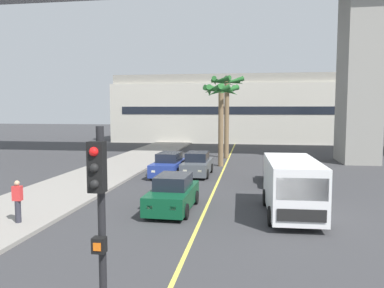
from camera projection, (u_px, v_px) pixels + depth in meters
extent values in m
cube|color=gray|center=(14.00, 212.00, 16.27)|extent=(4.80, 80.00, 0.15)
cube|color=#DBCC4C|center=(217.00, 184.00, 22.95)|extent=(0.14, 56.00, 0.01)
cube|color=gray|center=(359.00, 70.00, 31.73)|extent=(2.80, 4.40, 15.43)
cube|color=beige|center=(236.00, 113.00, 52.67)|extent=(33.40, 8.00, 7.82)
cube|color=#9C998D|center=(237.00, 80.00, 52.26)|extent=(32.73, 7.20, 1.20)
cube|color=black|center=(235.00, 110.00, 48.67)|extent=(30.06, 0.04, 1.00)
cube|color=#4C5156|center=(197.00, 167.00, 25.81)|extent=(1.73, 4.11, 0.80)
cube|color=black|center=(197.00, 157.00, 25.89)|extent=(1.41, 2.06, 0.60)
cube|color=#F2EDCC|center=(200.00, 171.00, 23.75)|extent=(0.24, 0.08, 0.14)
cube|color=#F2EDCC|center=(185.00, 171.00, 23.90)|extent=(0.24, 0.08, 0.14)
cylinder|color=black|center=(207.00, 174.00, 24.45)|extent=(0.23, 0.64, 0.64)
cylinder|color=black|center=(182.00, 173.00, 24.71)|extent=(0.23, 0.64, 0.64)
cylinder|color=black|center=(211.00, 168.00, 26.95)|extent=(0.23, 0.64, 0.64)
cylinder|color=black|center=(188.00, 168.00, 27.21)|extent=(0.23, 0.64, 0.64)
cube|color=#4C5156|center=(281.00, 174.00, 22.83)|extent=(1.81, 4.14, 0.80)
cube|color=black|center=(281.00, 163.00, 22.92)|extent=(1.45, 2.09, 0.60)
cube|color=#F2EDCC|center=(293.00, 180.00, 20.78)|extent=(0.24, 0.09, 0.14)
cube|color=#F2EDCC|center=(276.00, 179.00, 20.90)|extent=(0.24, 0.09, 0.14)
cylinder|color=black|center=(298.00, 183.00, 21.50)|extent=(0.24, 0.65, 0.64)
cylinder|color=black|center=(268.00, 182.00, 21.70)|extent=(0.24, 0.65, 0.64)
cylinder|color=black|center=(292.00, 175.00, 24.01)|extent=(0.24, 0.65, 0.64)
cylinder|color=black|center=(266.00, 175.00, 24.21)|extent=(0.24, 0.65, 0.64)
cube|color=#0C4728|center=(173.00, 197.00, 16.88)|extent=(1.79, 4.14, 0.80)
cube|color=black|center=(173.00, 181.00, 16.96)|extent=(1.44, 2.08, 0.60)
cube|color=#F2EDCC|center=(173.00, 208.00, 14.82)|extent=(0.24, 0.09, 0.14)
cube|color=#F2EDCC|center=(150.00, 207.00, 14.98)|extent=(0.24, 0.09, 0.14)
cylinder|color=black|center=(185.00, 211.00, 15.51)|extent=(0.23, 0.64, 0.64)
cylinder|color=black|center=(147.00, 210.00, 15.79)|extent=(0.23, 0.64, 0.64)
cylinder|color=black|center=(195.00, 197.00, 18.01)|extent=(0.23, 0.64, 0.64)
cylinder|color=black|center=(162.00, 196.00, 18.29)|extent=(0.23, 0.64, 0.64)
cube|color=navy|center=(169.00, 168.00, 25.50)|extent=(1.85, 4.16, 0.80)
cube|color=black|center=(169.00, 157.00, 25.58)|extent=(1.47, 2.10, 0.60)
cube|color=#F2EDCC|center=(168.00, 172.00, 23.44)|extent=(0.24, 0.09, 0.14)
cube|color=#F2EDCC|center=(153.00, 171.00, 23.61)|extent=(0.24, 0.09, 0.14)
cylinder|color=black|center=(176.00, 175.00, 24.13)|extent=(0.24, 0.65, 0.64)
cylinder|color=black|center=(152.00, 174.00, 24.43)|extent=(0.24, 0.65, 0.64)
cylinder|color=black|center=(184.00, 169.00, 26.61)|extent=(0.24, 0.65, 0.64)
cylinder|color=black|center=(162.00, 168.00, 26.91)|extent=(0.24, 0.65, 0.64)
cube|color=white|center=(292.00, 185.00, 15.96)|extent=(2.15, 5.26, 2.10)
cube|color=black|center=(302.00, 189.00, 13.40)|extent=(1.80, 0.13, 0.80)
cube|color=black|center=(302.00, 216.00, 13.42)|extent=(1.70, 0.11, 0.44)
cylinder|color=black|center=(323.00, 218.00, 14.39)|extent=(0.28, 0.77, 0.76)
cylinder|color=black|center=(271.00, 216.00, 14.62)|extent=(0.28, 0.77, 0.76)
cylinder|color=black|center=(308.00, 199.00, 17.47)|extent=(0.28, 0.77, 0.76)
cylinder|color=black|center=(266.00, 197.00, 17.70)|extent=(0.28, 0.77, 0.76)
cylinder|color=black|center=(103.00, 261.00, 5.94)|extent=(0.12, 0.12, 4.20)
cube|color=black|center=(97.00, 167.00, 5.67)|extent=(0.24, 0.20, 0.76)
sphere|color=red|center=(94.00, 152.00, 5.55)|extent=(0.14, 0.14, 0.14)
sphere|color=black|center=(94.00, 168.00, 5.57)|extent=(0.14, 0.14, 0.14)
sphere|color=black|center=(95.00, 184.00, 5.59)|extent=(0.14, 0.14, 0.14)
cube|color=black|center=(99.00, 245.00, 5.80)|extent=(0.20, 0.16, 0.24)
cube|color=orange|center=(97.00, 247.00, 5.72)|extent=(0.12, 0.03, 0.12)
cylinder|color=brown|center=(221.00, 128.00, 29.76)|extent=(0.41, 0.41, 6.00)
sphere|color=#236028|center=(221.00, 87.00, 29.47)|extent=(0.60, 0.60, 0.60)
cone|color=#236028|center=(233.00, 90.00, 29.29)|extent=(0.56, 1.90, 0.84)
cone|color=#236028|center=(229.00, 91.00, 30.13)|extent=(1.75, 1.48, 0.98)
cone|color=#236028|center=(222.00, 90.00, 30.39)|extent=(1.88, 0.49, 0.80)
cone|color=#236028|center=(213.00, 90.00, 30.18)|extent=(1.56, 1.70, 0.78)
cone|color=#236028|center=(209.00, 92.00, 29.56)|extent=(0.60, 1.89, 1.05)
cone|color=#236028|center=(212.00, 90.00, 28.92)|extent=(1.68, 1.59, 0.84)
cone|color=#236028|center=(219.00, 91.00, 28.63)|extent=(1.90, 0.66, 1.05)
cone|color=#236028|center=(228.00, 90.00, 28.73)|extent=(1.70, 1.56, 0.95)
cylinder|color=brown|center=(227.00, 120.00, 34.65)|extent=(0.43, 0.43, 7.01)
sphere|color=#236028|center=(227.00, 79.00, 34.32)|extent=(0.60, 0.60, 0.60)
cone|color=#236028|center=(239.00, 82.00, 34.28)|extent=(0.66, 2.26, 0.89)
cone|color=#236028|center=(233.00, 82.00, 35.20)|extent=(2.16, 1.47, 0.84)
cone|color=#236028|center=(223.00, 82.00, 35.39)|extent=(2.22, 1.30, 0.87)
cone|color=#236028|center=(215.00, 82.00, 34.46)|extent=(0.52, 2.24, 0.88)
cone|color=#236028|center=(220.00, 80.00, 33.50)|extent=(2.13, 1.53, 0.80)
cone|color=#236028|center=(232.00, 81.00, 33.32)|extent=(2.18, 1.42, 0.96)
cylinder|color=#2D2D38|center=(18.00, 211.00, 14.55)|extent=(0.22, 0.22, 0.85)
cube|color=red|center=(17.00, 193.00, 14.49)|extent=(0.34, 0.22, 0.56)
sphere|color=tan|center=(17.00, 183.00, 14.45)|extent=(0.20, 0.20, 0.20)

